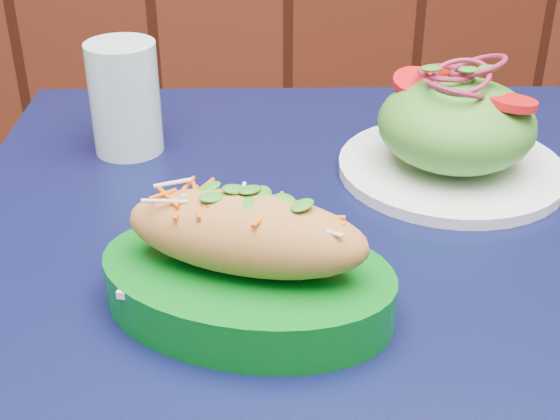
{
  "coord_description": "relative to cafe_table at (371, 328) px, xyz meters",
  "views": [
    {
      "loc": [
        -0.21,
        0.72,
        1.13
      ],
      "look_at": [
        -0.17,
        1.27,
        0.81
      ],
      "focal_mm": 50.0,
      "sensor_mm": 36.0,
      "label": 1
    }
  ],
  "objects": [
    {
      "name": "salad_plate",
      "position": [
        0.11,
        0.14,
        0.14
      ],
      "size": [
        0.24,
        0.24,
        0.12
      ],
      "rotation": [
        0.0,
        0.0,
        -0.25
      ],
      "color": "white",
      "rests_on": "cafe_table"
    },
    {
      "name": "water_glass",
      "position": [
        -0.24,
        0.23,
        0.15
      ],
      "size": [
        0.08,
        0.08,
        0.12
      ],
      "primitive_type": "cylinder",
      "color": "silver",
      "rests_on": "cafe_table"
    },
    {
      "name": "cafe_table",
      "position": [
        0.0,
        0.0,
        0.0
      ],
      "size": [
        0.85,
        0.85,
        0.75
      ],
      "rotation": [
        0.0,
        0.0,
        -0.07
      ],
      "color": "black",
      "rests_on": "ground"
    },
    {
      "name": "banh_mi_basket",
      "position": [
        -0.12,
        -0.08,
        0.13
      ],
      "size": [
        0.27,
        0.23,
        0.11
      ],
      "rotation": [
        0.0,
        0.0,
        -0.36
      ],
      "color": "#066916",
      "rests_on": "cafe_table"
    }
  ]
}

